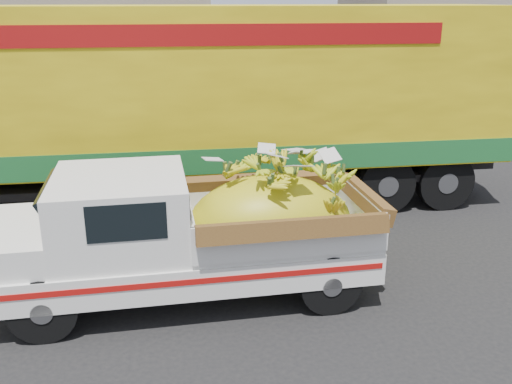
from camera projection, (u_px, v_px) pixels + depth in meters
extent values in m
plane|color=black|center=(200.00, 275.00, 8.52)|extent=(100.00, 100.00, 0.00)
cube|color=gray|center=(188.00, 166.00, 13.75)|extent=(60.00, 0.25, 0.15)
cube|color=gray|center=(185.00, 145.00, 15.72)|extent=(60.00, 4.00, 0.14)
cylinder|color=black|center=(43.00, 309.00, 6.78)|extent=(0.83, 0.27, 0.82)
cylinder|color=black|center=(61.00, 254.00, 8.24)|extent=(0.83, 0.27, 0.82)
cylinder|color=black|center=(330.00, 283.00, 7.40)|extent=(0.83, 0.27, 0.82)
cylinder|color=black|center=(299.00, 236.00, 8.87)|extent=(0.83, 0.27, 0.82)
cube|color=silver|center=(184.00, 256.00, 7.75)|extent=(5.14, 2.04, 0.42)
cube|color=#A50F0C|center=(188.00, 282.00, 6.87)|extent=(4.96, 0.21, 0.08)
cube|color=silver|center=(19.00, 240.00, 7.26)|extent=(0.99, 1.76, 0.39)
cube|color=silver|center=(121.00, 212.00, 7.39)|extent=(1.74, 1.83, 0.97)
cube|color=black|center=(126.00, 223.00, 6.53)|extent=(0.92, 0.05, 0.45)
cube|color=silver|center=(277.00, 216.00, 7.82)|extent=(2.55, 1.93, 0.55)
ellipsoid|color=gold|center=(269.00, 224.00, 7.84)|extent=(2.30, 1.56, 1.38)
cylinder|color=black|center=(444.00, 181.00, 11.06)|extent=(1.10, 0.33, 1.10)
cylinder|color=black|center=(404.00, 155.00, 12.93)|extent=(1.10, 0.33, 1.10)
cylinder|color=black|center=(385.00, 184.00, 10.89)|extent=(1.10, 0.33, 1.10)
cylinder|color=black|center=(353.00, 157.00, 12.76)|extent=(1.10, 0.33, 1.10)
cube|color=black|center=(199.00, 166.00, 11.25)|extent=(12.01, 1.09, 0.36)
cube|color=yellow|center=(196.00, 84.00, 10.73)|extent=(11.78, 2.58, 2.84)
cube|color=#1B602A|center=(198.00, 145.00, 11.11)|extent=(11.84, 2.60, 0.45)
cube|color=maroon|center=(198.00, 35.00, 9.24)|extent=(8.40, 0.08, 0.35)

